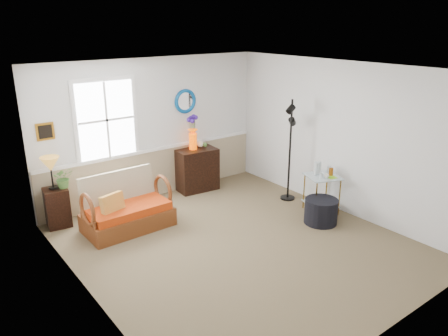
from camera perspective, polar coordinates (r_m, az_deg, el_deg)
floor at (r=6.71m, az=1.78°, el=-9.87°), size 4.50×5.00×0.01m
ceiling at (r=5.93m, az=2.03°, el=12.78°), size 4.50×5.00×0.01m
walls at (r=6.20m, az=1.90°, el=0.74°), size 4.51×5.01×2.60m
wainscot at (r=8.44m, az=-8.86°, el=-0.62°), size 4.46×0.02×0.90m
chair_rail at (r=8.29m, az=-8.99°, el=2.43°), size 4.46×0.04×0.06m
window at (r=7.75m, az=-15.11°, el=6.07°), size 1.14×0.06×1.44m
picture at (r=7.46m, az=-22.34°, el=4.43°), size 0.28×0.03×0.28m
mirror at (r=8.45m, az=-5.11°, el=8.69°), size 0.47×0.07×0.47m
loveseat at (r=7.17m, az=-12.56°, el=-4.45°), size 1.38×0.80×0.89m
throw_pillow at (r=6.98m, az=-14.31°, el=-4.86°), size 0.40×0.20×0.39m
lamp_stand at (r=7.63m, az=-20.94°, el=-4.82°), size 0.41×0.41×0.65m
table_lamp at (r=7.42m, az=-21.61°, el=-0.65°), size 0.39×0.39×0.54m
potted_plant at (r=7.47m, az=-20.22°, el=-1.47°), size 0.37×0.40×0.27m
cabinet at (r=8.65m, az=-3.61°, el=-0.17°), size 0.82×0.58×0.83m
flower_vase at (r=8.43m, az=-4.11°, el=4.64°), size 0.24×0.24×0.66m
side_table at (r=7.83m, az=12.61°, el=-3.30°), size 0.68×0.68×0.67m
tabletop_items at (r=7.70m, az=13.04°, el=-0.14°), size 0.46×0.46×0.23m
floor_lamp at (r=8.08m, az=8.60°, el=2.25°), size 0.29×0.29×1.90m
ottoman at (r=7.45m, az=12.55°, el=-5.52°), size 0.71×0.71×0.42m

